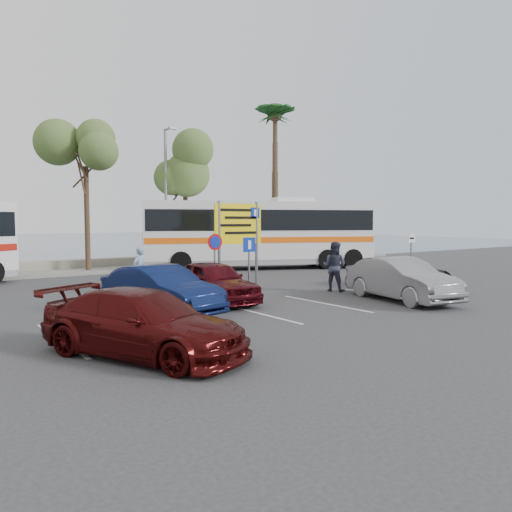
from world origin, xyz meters
TOP-DOWN VIEW (x-y plane):
  - ground at (0.00, 0.00)m, footprint 120.00×120.00m
  - kerb_strip at (0.00, 14.00)m, footprint 44.00×2.40m
  - seawall at (0.00, 16.00)m, footprint 48.00×0.80m
  - tree_mid at (-1.50, 14.00)m, footprint 3.20×3.20m
  - tree_right at (4.50, 14.00)m, footprint 3.20×3.20m
  - palm_tree at (11.50, 14.00)m, footprint 4.80×4.80m
  - street_lamp_right at (3.00, 13.52)m, footprint 0.45×1.15m
  - direction_sign at (1.00, 3.20)m, footprint 2.20×0.12m
  - sign_no_stop at (-0.60, 2.38)m, footprint 0.60×0.08m
  - sign_parking at (-0.20, 0.79)m, footprint 0.50×0.07m
  - sign_taxi at (9.80, 1.49)m, footprint 0.50×0.07m
  - lane_markings at (-1.14, -1.00)m, footprint 12.02×4.20m
  - coach_bus_right at (7.50, 10.50)m, footprint 13.51×7.99m
  - car_blue at (-3.60, 0.64)m, footprint 2.36×4.65m
  - car_maroon at (-6.00, -3.50)m, footprint 3.74×5.12m
  - car_red at (-1.20, 1.50)m, footprint 1.91×4.32m
  - suv_black at (7.00, -0.13)m, footprint 2.88×4.88m
  - car_silver_b at (4.31, -2.13)m, footprint 2.53×4.83m
  - pedestrian_near at (-2.41, 5.00)m, footprint 0.79×0.68m
  - pedestrian_far at (4.16, 1.00)m, footprint 1.08×1.19m

SIDE VIEW (x-z plane):
  - ground at x=0.00m, z-range 0.00..0.00m
  - lane_markings at x=-1.14m, z-range 0.00..0.01m
  - kerb_strip at x=0.00m, z-range 0.00..0.15m
  - seawall at x=0.00m, z-range 0.00..0.60m
  - suv_black at x=7.00m, z-range 0.00..1.27m
  - car_maroon at x=-6.00m, z-range 0.00..1.38m
  - car_red at x=-1.20m, z-range 0.00..1.45m
  - car_blue at x=-3.60m, z-range 0.00..1.46m
  - car_silver_b at x=4.31m, z-range 0.00..1.51m
  - pedestrian_near at x=-2.41m, z-range 0.00..1.83m
  - pedestrian_far at x=4.16m, z-range 0.00..1.99m
  - sign_taxi at x=9.80m, z-range 0.32..2.52m
  - sign_parking at x=-0.20m, z-range 0.34..2.59m
  - sign_no_stop at x=-0.60m, z-range 0.40..2.75m
  - coach_bus_right at x=7.50m, z-range -0.15..4.05m
  - direction_sign at x=1.00m, z-range 0.63..4.23m
  - street_lamp_right at x=3.00m, z-range 0.59..8.60m
  - tree_right at x=4.50m, z-range 2.47..9.87m
  - tree_mid at x=-1.50m, z-range 2.65..10.65m
  - palm_tree at x=11.50m, z-range 4.27..15.47m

